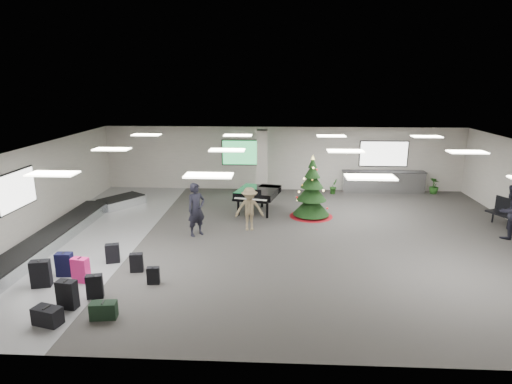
{
  "coord_description": "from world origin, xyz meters",
  "views": [
    {
      "loc": [
        -0.29,
        -14.36,
        5.45
      ],
      "look_at": [
        -1.06,
        1.0,
        1.41
      ],
      "focal_mm": 30.0,
      "sensor_mm": 36.0,
      "label": 1
    }
  ],
  "objects_px": {
    "grand_piano": "(257,193)",
    "traveler_a": "(196,209)",
    "bench": "(512,213)",
    "potted_plant_left": "(333,186)",
    "baggage_carousel": "(68,229)",
    "service_counter": "(383,182)",
    "christmas_tree": "(312,196)",
    "pink_suitcase": "(81,270)",
    "potted_plant_right": "(434,186)",
    "traveler_bench": "(510,212)",
    "traveler_b": "(249,209)"
  },
  "relations": [
    {
      "from": "grand_piano",
      "to": "traveler_a",
      "type": "xyz_separation_m",
      "value": [
        -2.04,
        -2.89,
        0.14
      ]
    },
    {
      "from": "bench",
      "to": "potted_plant_left",
      "type": "bearing_deg",
      "value": 118.34
    },
    {
      "from": "baggage_carousel",
      "to": "potted_plant_left",
      "type": "height_order",
      "value": "potted_plant_left"
    },
    {
      "from": "baggage_carousel",
      "to": "service_counter",
      "type": "bearing_deg",
      "value": 27.67
    },
    {
      "from": "baggage_carousel",
      "to": "christmas_tree",
      "type": "height_order",
      "value": "christmas_tree"
    },
    {
      "from": "service_counter",
      "to": "pink_suitcase",
      "type": "relative_size",
      "value": 5.6
    },
    {
      "from": "pink_suitcase",
      "to": "traveler_a",
      "type": "xyz_separation_m",
      "value": [
        2.54,
        3.85,
        0.62
      ]
    },
    {
      "from": "potted_plant_right",
      "to": "grand_piano",
      "type": "bearing_deg",
      "value": -157.9
    },
    {
      "from": "grand_piano",
      "to": "bench",
      "type": "distance_m",
      "value": 9.85
    },
    {
      "from": "grand_piano",
      "to": "potted_plant_right",
      "type": "xyz_separation_m",
      "value": [
        8.58,
        3.48,
        -0.43
      ]
    },
    {
      "from": "potted_plant_left",
      "to": "traveler_a",
      "type": "bearing_deg",
      "value": -132.75
    },
    {
      "from": "christmas_tree",
      "to": "traveler_bench",
      "type": "relative_size",
      "value": 1.3
    },
    {
      "from": "christmas_tree",
      "to": "potted_plant_left",
      "type": "height_order",
      "value": "christmas_tree"
    },
    {
      "from": "christmas_tree",
      "to": "traveler_b",
      "type": "bearing_deg",
      "value": -144.02
    },
    {
      "from": "grand_piano",
      "to": "bench",
      "type": "xyz_separation_m",
      "value": [
        9.73,
        -1.51,
        -0.24
      ]
    },
    {
      "from": "grand_piano",
      "to": "traveler_a",
      "type": "bearing_deg",
      "value": -111.61
    },
    {
      "from": "potted_plant_left",
      "to": "potted_plant_right",
      "type": "height_order",
      "value": "potted_plant_right"
    },
    {
      "from": "traveler_a",
      "to": "potted_plant_left",
      "type": "xyz_separation_m",
      "value": [
        5.66,
        6.12,
        -0.59
      ]
    },
    {
      "from": "traveler_a",
      "to": "traveler_b",
      "type": "xyz_separation_m",
      "value": [
        1.86,
        0.67,
        -0.15
      ]
    },
    {
      "from": "bench",
      "to": "potted_plant_right",
      "type": "xyz_separation_m",
      "value": [
        -1.15,
        4.99,
        -0.19
      ]
    },
    {
      "from": "baggage_carousel",
      "to": "service_counter",
      "type": "xyz_separation_m",
      "value": [
        12.84,
        6.73,
        0.33
      ]
    },
    {
      "from": "pink_suitcase",
      "to": "bench",
      "type": "xyz_separation_m",
      "value": [
        14.31,
        5.23,
        0.24
      ]
    },
    {
      "from": "traveler_bench",
      "to": "baggage_carousel",
      "type": "bearing_deg",
      "value": -20.68
    },
    {
      "from": "grand_piano",
      "to": "potted_plant_right",
      "type": "bearing_deg",
      "value": 35.69
    },
    {
      "from": "service_counter",
      "to": "christmas_tree",
      "type": "height_order",
      "value": "christmas_tree"
    },
    {
      "from": "traveler_b",
      "to": "traveler_bench",
      "type": "relative_size",
      "value": 0.83
    },
    {
      "from": "christmas_tree",
      "to": "bench",
      "type": "bearing_deg",
      "value": -8.0
    },
    {
      "from": "christmas_tree",
      "to": "traveler_a",
      "type": "height_order",
      "value": "christmas_tree"
    },
    {
      "from": "baggage_carousel",
      "to": "traveler_bench",
      "type": "xyz_separation_m",
      "value": [
        15.75,
        0.47,
        0.76
      ]
    },
    {
      "from": "potted_plant_left",
      "to": "traveler_b",
      "type": "bearing_deg",
      "value": -124.89
    },
    {
      "from": "potted_plant_left",
      "to": "potted_plant_right",
      "type": "distance_m",
      "value": 4.96
    },
    {
      "from": "pink_suitcase",
      "to": "traveler_b",
      "type": "height_order",
      "value": "traveler_b"
    },
    {
      "from": "baggage_carousel",
      "to": "potted_plant_right",
      "type": "bearing_deg",
      "value": 23.28
    },
    {
      "from": "traveler_b",
      "to": "potted_plant_left",
      "type": "distance_m",
      "value": 6.66
    },
    {
      "from": "service_counter",
      "to": "grand_piano",
      "type": "relative_size",
      "value": 1.73
    },
    {
      "from": "traveler_a",
      "to": "grand_piano",
      "type": "bearing_deg",
      "value": 11.51
    },
    {
      "from": "christmas_tree",
      "to": "traveler_bench",
      "type": "bearing_deg",
      "value": -17.81
    },
    {
      "from": "traveler_b",
      "to": "traveler_bench",
      "type": "distance_m",
      "value": 9.22
    },
    {
      "from": "pink_suitcase",
      "to": "christmas_tree",
      "type": "height_order",
      "value": "christmas_tree"
    },
    {
      "from": "bench",
      "to": "traveler_bench",
      "type": "distance_m",
      "value": 1.38
    },
    {
      "from": "christmas_tree",
      "to": "potted_plant_left",
      "type": "xyz_separation_m",
      "value": [
        1.37,
        3.68,
        -0.49
      ]
    },
    {
      "from": "traveler_b",
      "to": "traveler_bench",
      "type": "bearing_deg",
      "value": -9.25
    },
    {
      "from": "grand_piano",
      "to": "potted_plant_left",
      "type": "height_order",
      "value": "grand_piano"
    },
    {
      "from": "traveler_a",
      "to": "potted_plant_left",
      "type": "distance_m",
      "value": 8.36
    },
    {
      "from": "service_counter",
      "to": "traveler_a",
      "type": "relative_size",
      "value": 2.09
    },
    {
      "from": "traveler_b",
      "to": "potted_plant_left",
      "type": "relative_size",
      "value": 2.16
    },
    {
      "from": "pink_suitcase",
      "to": "bench",
      "type": "relative_size",
      "value": 0.41
    },
    {
      "from": "traveler_a",
      "to": "traveler_b",
      "type": "bearing_deg",
      "value": -23.43
    },
    {
      "from": "grand_piano",
      "to": "bench",
      "type": "bearing_deg",
      "value": 4.78
    },
    {
      "from": "service_counter",
      "to": "pink_suitcase",
      "type": "distance_m",
      "value": 14.9
    }
  ]
}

